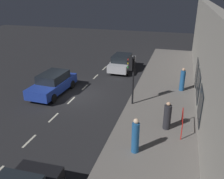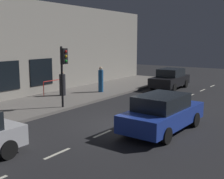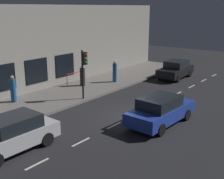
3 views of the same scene
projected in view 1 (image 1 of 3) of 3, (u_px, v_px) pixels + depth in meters
ground_plane at (77, 95)px, 18.25m from camera, size 60.00×60.00×0.00m
sidewalk at (161, 104)px, 16.63m from camera, size 4.50×32.00×0.15m
building_facade at (207, 63)px, 14.77m from camera, size 0.65×32.00×6.41m
lane_centre_line at (71, 100)px, 17.37m from camera, size 0.12×27.20×0.01m
traffic_light at (131, 70)px, 15.65m from camera, size 0.47×0.32×3.33m
parked_car_0 at (53, 83)px, 18.26m from camera, size 2.09×4.59×1.58m
parked_car_2 at (122, 62)px, 23.37m from camera, size 1.94×4.20×1.58m
pedestrian_0 at (182, 80)px, 18.37m from camera, size 0.48×0.48×1.78m
pedestrian_1 at (135, 137)px, 11.39m from camera, size 0.41×0.41×1.81m
pedestrian_2 at (167, 117)px, 13.36m from camera, size 0.48×0.48×1.63m
red_railing at (182, 119)px, 13.18m from camera, size 0.05×1.88×0.97m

